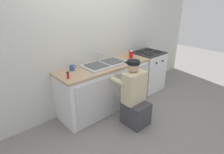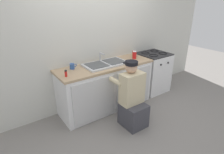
% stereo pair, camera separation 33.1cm
% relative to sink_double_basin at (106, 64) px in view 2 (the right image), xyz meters
% --- Properties ---
extents(ground_plane, '(12.00, 12.00, 0.00)m').
position_rel_sink_double_basin_xyz_m(ground_plane, '(0.00, -0.30, -0.89)').
color(ground_plane, gray).
extents(back_wall, '(6.00, 0.10, 2.50)m').
position_rel_sink_double_basin_xyz_m(back_wall, '(0.00, 0.35, 0.36)').
color(back_wall, silver).
rests_on(back_wall, ground_plane).
extents(counter_cabinet, '(1.79, 0.62, 0.84)m').
position_rel_sink_double_basin_xyz_m(counter_cabinet, '(0.00, -0.01, -0.48)').
color(counter_cabinet, white).
rests_on(counter_cabinet, ground_plane).
extents(countertop, '(1.83, 0.62, 0.04)m').
position_rel_sink_double_basin_xyz_m(countertop, '(0.00, -0.00, -0.04)').
color(countertop, tan).
rests_on(countertop, counter_cabinet).
extents(sink_double_basin, '(0.80, 0.44, 0.19)m').
position_rel_sink_double_basin_xyz_m(sink_double_basin, '(0.00, 0.00, 0.00)').
color(sink_double_basin, silver).
rests_on(sink_double_basin, countertop).
extents(stove_range, '(0.64, 0.62, 0.89)m').
position_rel_sink_double_basin_xyz_m(stove_range, '(1.27, -0.00, -0.45)').
color(stove_range, white).
rests_on(stove_range, ground_plane).
extents(plumber_person, '(0.42, 0.61, 1.10)m').
position_rel_sink_double_basin_xyz_m(plumber_person, '(0.04, -0.71, -0.43)').
color(plumber_person, '#3F3F47').
rests_on(plumber_person, ground_plane).
extents(coffee_mug, '(0.13, 0.08, 0.09)m').
position_rel_sink_double_basin_xyz_m(coffee_mug, '(-0.58, 0.14, 0.03)').
color(coffee_mug, '#335699').
rests_on(coffee_mug, countertop).
extents(soda_cup_red, '(0.08, 0.08, 0.15)m').
position_rel_sink_double_basin_xyz_m(soda_cup_red, '(0.67, -0.03, 0.06)').
color(soda_cup_red, red).
rests_on(soda_cup_red, countertop).
extents(spice_bottle_red, '(0.04, 0.04, 0.10)m').
position_rel_sink_double_basin_xyz_m(spice_bottle_red, '(-0.80, -0.12, 0.03)').
color(spice_bottle_red, red).
rests_on(spice_bottle_red, countertop).
extents(condiment_jar, '(0.07, 0.07, 0.13)m').
position_rel_sink_double_basin_xyz_m(condiment_jar, '(0.73, 0.07, 0.05)').
color(condiment_jar, '#DBB760').
rests_on(condiment_jar, countertop).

